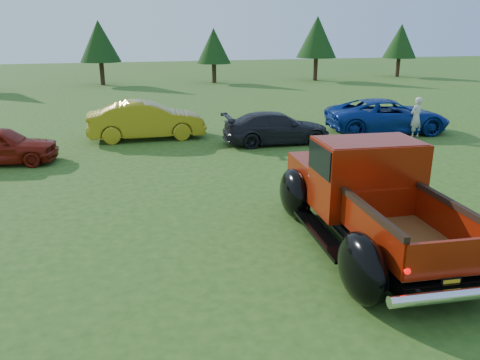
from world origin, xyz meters
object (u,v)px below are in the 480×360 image
Objects in this scene: tree_east at (317,37)px; show_car_yellow at (146,120)px; tree_far_east at (400,41)px; spectator at (416,117)px; show_car_blue at (387,116)px; pickup_truck at (365,193)px; tree_mid_left at (99,41)px; show_car_grey at (277,128)px; tree_mid_right at (214,46)px.

tree_east is 1.17× the size of show_car_yellow.
tree_far_east reaches higher than spectator.
tree_east is 1.05× the size of show_car_blue.
tree_east reaches higher than show_car_blue.
pickup_truck is (-13.09, -30.42, -2.65)m from tree_east.
show_car_blue is (-15.50, -22.14, -2.53)m from tree_far_east.
pickup_truck is (4.91, -31.92, -2.38)m from tree_mid_left.
tree_mid_left is 3.04× the size of spectator.
tree_east is at bearing -173.66° from tree_far_east.
show_car_blue is at bearing -80.42° from show_car_grey.
tree_east is (18.00, -1.50, 0.27)m from tree_mid_left.
tree_far_east is 2.92× the size of spectator.
pickup_truck is at bearing -97.53° from tree_mid_right.
show_car_yellow is at bearing -141.20° from tree_far_east.
tree_far_east is at bearing -39.11° from show_car_grey.
tree_east is 0.92× the size of pickup_truck.
show_car_grey is (1.34, 8.71, -0.40)m from pickup_truck.
tree_east is 33.22m from pickup_truck.
show_car_yellow reaches higher than show_car_blue.
pickup_truck is 1.15× the size of show_car_blue.
tree_mid_left is at bearing 5.65° from show_car_yellow.
show_car_yellow is at bearing 90.16° from show_car_blue.
spectator is at bearing -92.72° from show_car_grey.
tree_mid_left is 1.09× the size of show_car_yellow.
show_car_blue is at bearing -97.70° from show_car_yellow.
show_car_yellow is at bearing 112.94° from pickup_truck.
tree_mid_left is 27.00m from tree_far_east.
tree_mid_left reaches higher than show_car_blue.
show_car_yellow is 5.24m from show_car_grey.
tree_mid_right is 0.92× the size of tree_far_east.
tree_far_east reaches higher than show_car_blue.
tree_mid_right is at bearing -97.66° from spectator.
show_car_grey is (-20.75, -22.71, -2.64)m from tree_far_east.
tree_east reaches higher than tree_mid_left.
show_car_grey is at bearing 105.72° from show_car_blue.
tree_mid_right reaches higher than pickup_truck.
show_car_blue is 1.32m from spectator.
show_car_grey is 5.28m from show_car_blue.
tree_mid_left is at bearing -78.44° from spectator.
tree_mid_right is 22.51m from show_car_grey.
show_car_blue is at bearing 60.22° from pickup_truck.
show_car_blue is at bearing -63.07° from tree_mid_left.
show_car_yellow is (-25.50, -20.50, -2.49)m from tree_far_east.
pickup_truck reaches higher than show_car_blue.
tree_mid_left reaches higher than show_car_grey.
show_car_blue is 3.12× the size of spectator.
tree_east is at bearing -7.66° from show_car_blue.
tree_far_east is at bearing 60.47° from pickup_truck.
tree_far_east reaches higher than show_car_grey.
show_car_yellow is at bearing 68.34° from show_car_grey.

